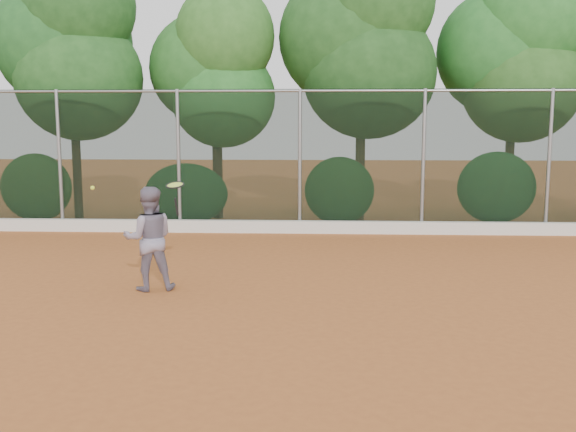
{
  "coord_description": "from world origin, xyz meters",
  "views": [
    {
      "loc": [
        0.47,
        -8.73,
        2.64
      ],
      "look_at": [
        0.0,
        1.0,
        1.25
      ],
      "focal_mm": 40.0,
      "sensor_mm": 36.0,
      "label": 1
    }
  ],
  "objects": [
    {
      "name": "ground",
      "position": [
        0.0,
        0.0,
        0.0
      ],
      "size": [
        80.0,
        80.0,
        0.0
      ],
      "primitive_type": "plane",
      "color": "#A35726",
      "rests_on": "ground"
    },
    {
      "name": "tennis_racket",
      "position": [
        -1.77,
        1.14,
        1.67
      ],
      "size": [
        0.35,
        0.35,
        0.55
      ],
      "color": "black",
      "rests_on": "ground"
    },
    {
      "name": "foliage_backdrop",
      "position": [
        -0.55,
        8.98,
        4.4
      ],
      "size": [
        23.7,
        3.63,
        7.55
      ],
      "color": "#3F2A18",
      "rests_on": "ground"
    },
    {
      "name": "tennis_player",
      "position": [
        -2.24,
        1.24,
        0.83
      ],
      "size": [
        0.95,
        0.82,
        1.67
      ],
      "primitive_type": "imported",
      "rotation": [
        0.0,
        0.0,
        3.41
      ],
      "color": "gray",
      "rests_on": "ground"
    },
    {
      "name": "chainlink_fence",
      "position": [
        -0.0,
        7.0,
        1.86
      ],
      "size": [
        24.09,
        0.09,
        3.5
      ],
      "color": "black",
      "rests_on": "ground"
    },
    {
      "name": "tennis_ball_in_flight",
      "position": [
        -3.12,
        1.24,
        1.65
      ],
      "size": [
        0.07,
        0.07,
        0.07
      ],
      "color": "#E7F838",
      "rests_on": "ground"
    },
    {
      "name": "concrete_curb",
      "position": [
        0.0,
        6.82,
        0.15
      ],
      "size": [
        24.0,
        0.2,
        0.3
      ],
      "primitive_type": "cube",
      "color": "silver",
      "rests_on": "ground"
    }
  ]
}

